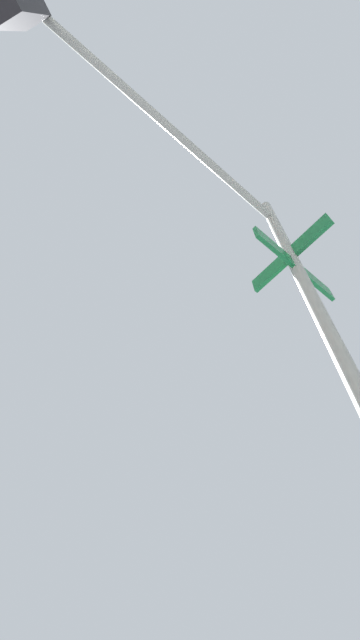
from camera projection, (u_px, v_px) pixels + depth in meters
name	position (u px, v px, depth m)	size (l,w,h in m)	color
traffic_signal_near	(181.00, 174.00, 2.98)	(2.08, 3.52, 5.94)	slate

